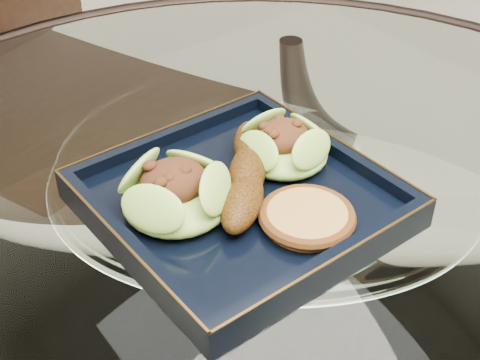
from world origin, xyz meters
TOP-DOWN VIEW (x-y plane):
  - dining_table at (-0.00, -0.00)m, footprint 1.13×1.13m
  - dining_chair at (-0.03, 0.48)m, footprint 0.50×0.50m
  - navy_plate at (-0.03, 0.00)m, footprint 0.27×0.27m
  - lettuce_wrap_left at (-0.09, 0.02)m, footprint 0.12×0.12m
  - lettuce_wrap_right at (0.04, 0.02)m, footprint 0.12×0.12m
  - roasted_plantain at (-0.02, 0.01)m, footprint 0.15×0.15m
  - crumb_patty at (-0.01, -0.07)m, footprint 0.09×0.09m

SIDE VIEW (x-z plane):
  - dining_chair at x=-0.03m, z-range 0.05..0.94m
  - dining_table at x=0.00m, z-range 0.21..0.98m
  - navy_plate at x=-0.03m, z-range 0.76..0.78m
  - crumb_patty at x=-0.01m, z-range 0.78..0.80m
  - roasted_plantain at x=-0.02m, z-range 0.78..0.81m
  - lettuce_wrap_right at x=0.04m, z-range 0.78..0.82m
  - lettuce_wrap_left at x=-0.09m, z-range 0.78..0.82m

